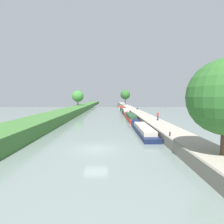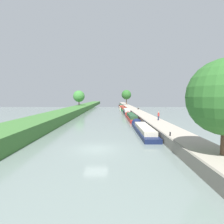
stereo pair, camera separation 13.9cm
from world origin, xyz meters
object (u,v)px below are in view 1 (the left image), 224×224
object	(u,v)px
narrowboat_maroon	(120,106)
narrowboat_navy	(142,129)
person_walking	(158,116)
narrowboat_green	(123,109)
narrowboat_cream	(121,107)
narrowboat_black	(126,111)
narrowboat_red	(130,117)
park_bench	(137,108)
mooring_bollard_far	(122,104)
mooring_bollard_near	(170,134)

from	to	relation	value
narrowboat_maroon	narrowboat_navy	bearing A→B (deg)	-89.88
narrowboat_navy	person_walking	xyz separation A→B (m)	(3.99, 5.67, 1.51)
narrowboat_green	person_walking	size ratio (longest dim) A/B	7.18
narrowboat_cream	person_walking	size ratio (longest dim) A/B	6.94
narrowboat_green	narrowboat_black	bearing A→B (deg)	-89.72
narrowboat_red	park_bench	world-z (taller)	park_bench
narrowboat_maroon	narrowboat_black	bearing A→B (deg)	-89.77
mooring_bollard_far	narrowboat_navy	bearing A→B (deg)	-91.33
narrowboat_black	mooring_bollard_near	xyz separation A→B (m)	(1.77, -40.52, 0.69)
narrowboat_maroon	mooring_bollard_far	xyz separation A→B (m)	(1.92, 5.62, 0.74)
narrowboat_green	person_walking	bearing A→B (deg)	-84.30
mooring_bollard_near	park_bench	world-z (taller)	park_bench
narrowboat_green	narrowboat_maroon	distance (m)	24.78
narrowboat_red	narrowboat_black	world-z (taller)	narrowboat_black
narrowboat_cream	narrowboat_black	bearing A→B (deg)	-89.51
narrowboat_maroon	mooring_bollard_near	bearing A→B (deg)	-88.61
narrowboat_maroon	narrowboat_red	bearing A→B (deg)	-89.97
person_walking	park_bench	distance (m)	30.77
narrowboat_navy	narrowboat_cream	bearing A→B (deg)	90.21
mooring_bollard_near	narrowboat_navy	bearing A→B (deg)	102.28
narrowboat_green	narrowboat_cream	bearing A→B (deg)	90.72
mooring_bollard_near	narrowboat_black	bearing A→B (deg)	92.50
narrowboat_black	narrowboat_green	world-z (taller)	narrowboat_black
narrowboat_green	park_bench	world-z (taller)	park_bench
mooring_bollard_near	park_bench	size ratio (longest dim) A/B	0.30
narrowboat_cream	mooring_bollard_near	world-z (taller)	mooring_bollard_near
narrowboat_red	narrowboat_cream	distance (m)	42.02
narrowboat_navy	narrowboat_red	world-z (taller)	narrowboat_red
narrowboat_red	person_walking	distance (m)	11.96
narrowboat_red	narrowboat_black	xyz separation A→B (m)	(0.13, 15.51, 0.08)
park_bench	narrowboat_red	bearing A→B (deg)	-103.56
narrowboat_navy	narrowboat_red	bearing A→B (deg)	90.40
narrowboat_green	narrowboat_maroon	world-z (taller)	narrowboat_maroon
mooring_bollard_near	park_bench	distance (m)	44.70
narrowboat_cream	narrowboat_navy	bearing A→B (deg)	-89.79
narrowboat_black	park_bench	world-z (taller)	narrowboat_black
narrowboat_navy	narrowboat_green	distance (m)	46.21
park_bench	narrowboat_navy	bearing A→B (deg)	-97.22
person_walking	park_bench	bearing A→B (deg)	88.83
narrowboat_red	mooring_bollard_far	bearing A→B (deg)	88.18
person_walking	narrowboat_maroon	bearing A→B (deg)	93.62
person_walking	mooring_bollard_far	bearing A→B (deg)	91.78
narrowboat_cream	mooring_bollard_near	size ratio (longest dim) A/B	25.62
narrowboat_green	person_walking	xyz separation A→B (m)	(4.04, -40.54, 1.42)
narrowboat_cream	park_bench	size ratio (longest dim) A/B	7.69
narrowboat_navy	narrowboat_cream	world-z (taller)	narrowboat_cream
narrowboat_green	park_bench	distance (m)	10.88
narrowboat_black	person_walking	world-z (taller)	person_walking
narrowboat_green	mooring_bollard_near	world-z (taller)	mooring_bollard_near
mooring_bollard_near	mooring_bollard_far	bearing A→B (deg)	90.00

